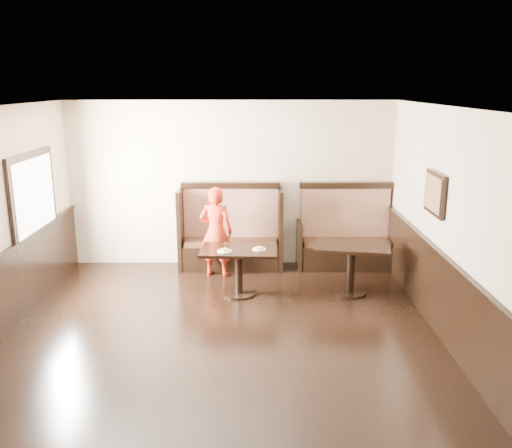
{
  "coord_description": "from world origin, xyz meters",
  "views": [
    {
      "loc": [
        0.41,
        -5.58,
        3.06
      ],
      "look_at": [
        0.43,
        2.35,
        1.0
      ],
      "focal_mm": 38.0,
      "sensor_mm": 36.0,
      "label": 1
    }
  ],
  "objects_px": {
    "booth_neighbor": "(345,239)",
    "child": "(216,232)",
    "booth_main": "(231,237)",
    "table_neighbor": "(351,257)",
    "table_main": "(239,260)"
  },
  "relations": [
    {
      "from": "table_main",
      "to": "booth_main",
      "type": "bearing_deg",
      "value": 100.06
    },
    {
      "from": "booth_main",
      "to": "table_neighbor",
      "type": "xyz_separation_m",
      "value": [
        1.84,
        -1.23,
        0.04
      ]
    },
    {
      "from": "booth_neighbor",
      "to": "child",
      "type": "distance_m",
      "value": 2.23
    },
    {
      "from": "booth_main",
      "to": "child",
      "type": "xyz_separation_m",
      "value": [
        -0.22,
        -0.44,
        0.21
      ]
    },
    {
      "from": "table_neighbor",
      "to": "child",
      "type": "bearing_deg",
      "value": 168.71
    },
    {
      "from": "booth_main",
      "to": "booth_neighbor",
      "type": "bearing_deg",
      "value": -0.05
    },
    {
      "from": "booth_neighbor",
      "to": "table_neighbor",
      "type": "distance_m",
      "value": 1.24
    },
    {
      "from": "table_main",
      "to": "table_neighbor",
      "type": "bearing_deg",
      "value": 4.45
    },
    {
      "from": "booth_neighbor",
      "to": "child",
      "type": "relative_size",
      "value": 1.11
    },
    {
      "from": "booth_main",
      "to": "table_main",
      "type": "relative_size",
      "value": 1.53
    },
    {
      "from": "booth_neighbor",
      "to": "child",
      "type": "bearing_deg",
      "value": -168.49
    },
    {
      "from": "booth_main",
      "to": "child",
      "type": "relative_size",
      "value": 1.18
    },
    {
      "from": "booth_neighbor",
      "to": "child",
      "type": "xyz_separation_m",
      "value": [
        -2.17,
        -0.44,
        0.26
      ]
    },
    {
      "from": "booth_main",
      "to": "table_neighbor",
      "type": "relative_size",
      "value": 1.46
    },
    {
      "from": "booth_main",
      "to": "booth_neighbor",
      "type": "height_order",
      "value": "same"
    }
  ]
}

